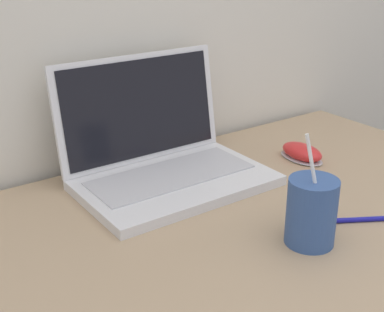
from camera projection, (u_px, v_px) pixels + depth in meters
The scene contains 4 objects.
laptop at pixel (163, 155), 1.10m from camera, with size 0.38×0.28×0.24m.
drink_cup at pixel (312, 211), 0.87m from camera, with size 0.08×0.08×0.19m.
computer_mouse at pixel (302, 153), 1.22m from camera, with size 0.07×0.11×0.04m.
pen at pixel (361, 220), 0.95m from camera, with size 0.14×0.09×0.01m.
Camera 1 is at (-0.59, -0.26, 1.23)m, focal length 50.00 mm.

